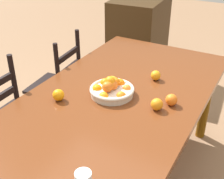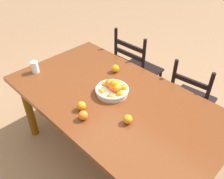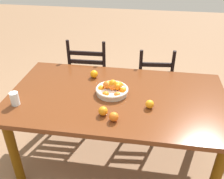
% 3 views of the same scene
% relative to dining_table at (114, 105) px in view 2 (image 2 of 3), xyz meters
% --- Properties ---
extents(ground_plane, '(12.00, 12.00, 0.00)m').
position_rel_dining_table_xyz_m(ground_plane, '(0.00, 0.00, -0.67)').
color(ground_plane, '#916B4D').
extents(dining_table, '(1.89, 1.05, 0.76)m').
position_rel_dining_table_xyz_m(dining_table, '(0.00, 0.00, 0.00)').
color(dining_table, '#622F16').
rests_on(dining_table, ground).
extents(chair_near_window, '(0.47, 0.47, 0.98)m').
position_rel_dining_table_xyz_m(chair_near_window, '(-0.45, 0.83, -0.22)').
color(chair_near_window, black).
rests_on(chair_near_window, ground).
extents(chair_by_cabinet, '(0.44, 0.44, 0.93)m').
position_rel_dining_table_xyz_m(chair_by_cabinet, '(0.33, 0.79, -0.24)').
color(chair_by_cabinet, black).
rests_on(chair_by_cabinet, ground).
extents(fruit_bowl, '(0.29, 0.29, 0.13)m').
position_rel_dining_table_xyz_m(fruit_bowl, '(-0.04, 0.03, 0.13)').
color(fruit_bowl, beige).
rests_on(fruit_bowl, dining_table).
extents(orange_loose_0, '(0.07, 0.07, 0.07)m').
position_rel_dining_table_xyz_m(orange_loose_0, '(0.02, -0.34, 0.13)').
color(orange_loose_0, orange).
rests_on(orange_loose_0, dining_table).
extents(orange_loose_1, '(0.07, 0.07, 0.07)m').
position_rel_dining_table_xyz_m(orange_loose_1, '(-0.26, 0.29, 0.13)').
color(orange_loose_1, orange).
rests_on(orange_loose_1, dining_table).
extents(orange_loose_2, '(0.07, 0.07, 0.07)m').
position_rel_dining_table_xyz_m(orange_loose_2, '(-0.07, -0.29, 0.13)').
color(orange_loose_2, orange).
rests_on(orange_loose_2, dining_table).
extents(orange_loose_3, '(0.07, 0.07, 0.07)m').
position_rel_dining_table_xyz_m(orange_loose_3, '(0.28, -0.14, 0.13)').
color(orange_loose_3, orange).
rests_on(orange_loose_3, dining_table).
extents(drinking_glass, '(0.07, 0.07, 0.11)m').
position_rel_dining_table_xyz_m(drinking_glass, '(-0.80, -0.26, 0.15)').
color(drinking_glass, silver).
rests_on(drinking_glass, dining_table).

